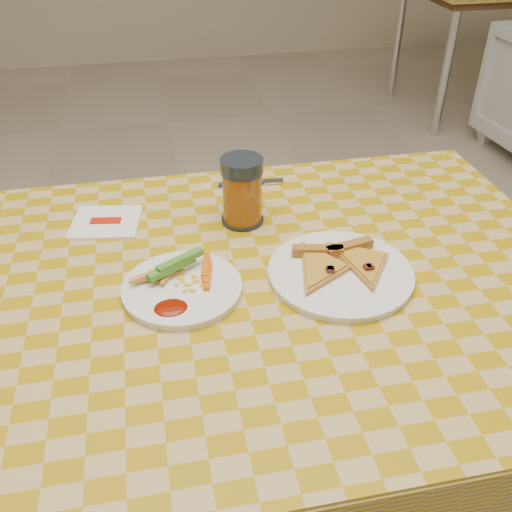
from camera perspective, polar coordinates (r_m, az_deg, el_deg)
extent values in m
cylinder|color=silver|center=(1.58, -23.54, -8.82)|extent=(0.06, 0.06, 0.71)
cylinder|color=silver|center=(1.67, 15.07, -4.12)|extent=(0.06, 0.06, 0.71)
cube|color=#513A1C|center=(1.04, -1.60, -3.74)|extent=(1.20, 0.80, 0.04)
cylinder|color=silver|center=(3.56, 18.39, 16.77)|extent=(0.06, 0.06, 0.71)
cylinder|color=silver|center=(4.14, 13.98, 19.93)|extent=(0.06, 0.06, 0.71)
cylinder|color=white|center=(1.00, -7.39, -3.32)|extent=(0.22, 0.22, 0.01)
cylinder|color=white|center=(1.04, 8.43, -1.81)|extent=(0.29, 0.29, 0.01)
cube|color=#106710|center=(1.01, -8.02, -0.80)|extent=(0.10, 0.07, 0.02)
cube|color=orange|center=(1.02, -4.93, -1.54)|extent=(0.06, 0.08, 0.02)
ellipsoid|color=#741102|center=(0.95, -8.52, -5.19)|extent=(0.06, 0.05, 0.01)
cube|color=#A27524|center=(1.06, 6.19, 0.42)|extent=(0.10, 0.04, 0.02)
cube|color=#A27524|center=(1.08, 9.30, 0.79)|extent=(0.10, 0.04, 0.02)
cylinder|color=black|center=(1.19, -1.35, 3.66)|extent=(0.09, 0.09, 0.01)
cylinder|color=#89450F|center=(1.16, -1.39, 5.92)|extent=(0.08, 0.08, 0.11)
cylinder|color=black|center=(1.13, -1.44, 9.04)|extent=(0.09, 0.09, 0.03)
cube|color=white|center=(1.22, -14.77, 3.30)|extent=(0.15, 0.15, 0.01)
cube|color=red|center=(1.22, -14.80, 3.44)|extent=(0.07, 0.04, 0.00)
cube|color=navy|center=(1.33, -1.47, 7.27)|extent=(0.11, 0.02, 0.01)
cube|color=silver|center=(1.34, 1.72, 7.48)|extent=(0.05, 0.02, 0.00)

